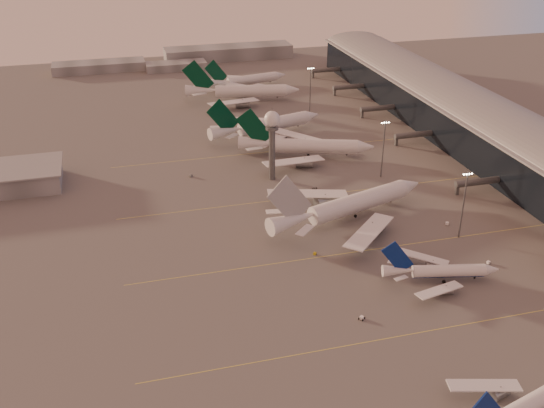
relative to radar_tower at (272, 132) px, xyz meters
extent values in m
plane|color=#4F4C4D|center=(-5.00, -120.00, -20.95)|extent=(700.00, 700.00, 0.00)
cube|color=#D7C84C|center=(25.00, -110.00, -20.94)|extent=(180.00, 0.25, 0.02)
cube|color=#D7C84C|center=(25.00, -65.00, -20.94)|extent=(180.00, 0.25, 0.02)
cube|color=#D7C84C|center=(25.00, -20.00, -20.94)|extent=(180.00, 0.25, 0.02)
cube|color=#D7C84C|center=(25.00, 30.00, -20.94)|extent=(180.00, 0.25, 0.02)
cube|color=black|center=(103.00, -10.00, -11.95)|extent=(36.00, 360.00, 18.00)
cylinder|color=gray|center=(103.00, -10.00, -2.95)|extent=(10.08, 360.00, 10.08)
cube|color=gray|center=(103.00, -10.00, -2.75)|extent=(40.00, 362.00, 0.80)
cylinder|color=#515358|center=(77.00, -34.00, -16.45)|extent=(22.00, 2.80, 2.80)
cube|color=#515358|center=(67.00, -34.00, -18.75)|extent=(1.20, 1.20, 4.40)
cylinder|color=#515358|center=(77.00, 22.00, -16.45)|extent=(22.00, 2.80, 2.80)
cube|color=#515358|center=(67.00, 22.00, -18.75)|extent=(1.20, 1.20, 4.40)
cylinder|color=#515358|center=(77.00, 64.00, -16.45)|extent=(22.00, 2.80, 2.80)
cube|color=#515358|center=(67.00, 64.00, -18.75)|extent=(1.20, 1.20, 4.40)
cylinder|color=#515358|center=(77.00, 106.00, -16.45)|extent=(22.00, 2.80, 2.80)
cube|color=#515358|center=(67.00, 106.00, -18.75)|extent=(1.20, 1.20, 4.40)
cylinder|color=#515358|center=(77.00, 146.00, -16.45)|extent=(22.00, 2.80, 2.80)
cube|color=#515358|center=(67.00, 146.00, -18.75)|extent=(1.20, 1.20, 4.40)
cylinder|color=#515358|center=(0.00, 0.00, -9.95)|extent=(2.60, 2.60, 22.00)
cylinder|color=#515358|center=(0.00, 0.00, 1.55)|extent=(5.20, 5.20, 1.20)
sphere|color=silver|center=(0.00, 0.00, 5.45)|extent=(6.40, 6.40, 6.40)
cylinder|color=#515358|center=(0.00, 0.00, 9.15)|extent=(0.16, 0.16, 2.00)
cylinder|color=#515358|center=(50.00, -65.00, -8.45)|extent=(0.56, 0.56, 25.00)
cube|color=#515358|center=(50.00, -65.00, 3.55)|extent=(3.60, 0.25, 0.25)
sphere|color=#FFEABF|center=(48.50, -65.00, 3.15)|extent=(0.56, 0.56, 0.56)
sphere|color=#FFEABF|center=(49.50, -65.00, 3.15)|extent=(0.56, 0.56, 0.56)
sphere|color=#FFEABF|center=(50.50, -65.00, 3.15)|extent=(0.56, 0.56, 0.56)
sphere|color=#FFEABF|center=(51.50, -65.00, 3.15)|extent=(0.56, 0.56, 0.56)
cylinder|color=#515358|center=(45.00, -10.00, -8.45)|extent=(0.56, 0.56, 25.00)
cube|color=#515358|center=(45.00, -10.00, 3.55)|extent=(3.60, 0.25, 0.25)
sphere|color=#FFEABF|center=(43.50, -10.00, 3.15)|extent=(0.56, 0.56, 0.56)
sphere|color=#FFEABF|center=(44.50, -10.00, 3.15)|extent=(0.56, 0.56, 0.56)
sphere|color=#FFEABF|center=(45.50, -10.00, 3.15)|extent=(0.56, 0.56, 0.56)
sphere|color=#FFEABF|center=(46.50, -10.00, 3.15)|extent=(0.56, 0.56, 0.56)
cylinder|color=#515358|center=(43.00, 80.00, -8.45)|extent=(0.56, 0.56, 25.00)
cube|color=#515358|center=(43.00, 80.00, 3.55)|extent=(3.60, 0.25, 0.25)
sphere|color=#FFEABF|center=(41.50, 80.00, 3.15)|extent=(0.56, 0.56, 0.56)
sphere|color=#FFEABF|center=(42.50, 80.00, 3.15)|extent=(0.56, 0.56, 0.56)
sphere|color=#FFEABF|center=(43.50, 80.00, 3.15)|extent=(0.56, 0.56, 0.56)
sphere|color=#FFEABF|center=(44.50, 80.00, 3.15)|extent=(0.56, 0.56, 0.56)
cube|color=slate|center=(-65.00, 200.00, -17.95)|extent=(60.00, 18.00, 6.00)
cube|color=slate|center=(25.00, 210.00, -16.45)|extent=(90.00, 20.00, 9.00)
cube|color=slate|center=(-15.00, 190.00, -18.45)|extent=(40.00, 15.00, 5.00)
cylinder|color=silver|center=(23.95, -144.21, -17.57)|extent=(24.51, 10.66, 4.14)
cylinder|color=navy|center=(23.95, -144.21, -18.50)|extent=(23.72, 9.41, 2.98)
cube|color=silver|center=(15.42, -136.05, -18.30)|extent=(18.05, 7.66, 1.30)
cylinder|color=gray|center=(18.93, -137.55, -20.19)|extent=(5.26, 3.88, 2.69)
cube|color=gray|center=(18.93, -137.55, -19.02)|extent=(0.39, 0.35, 1.66)
cylinder|color=black|center=(21.41, -142.44, -20.35)|extent=(1.30, 0.85, 1.20)
cylinder|color=silver|center=(32.38, -88.79, -17.83)|extent=(22.75, 8.70, 3.82)
cylinder|color=navy|center=(32.38, -88.79, -18.69)|extent=(22.08, 7.56, 2.75)
cone|color=silver|center=(45.45, -91.76, -17.83)|extent=(5.09, 4.69, 3.82)
cone|color=silver|center=(16.83, -85.26, -17.35)|extent=(10.03, 5.82, 3.82)
cube|color=silver|center=(24.91, -96.74, -18.50)|extent=(16.67, 7.89, 1.20)
cylinder|color=gray|center=(28.08, -95.18, -20.24)|extent=(4.79, 3.39, 2.49)
cube|color=gray|center=(28.08, -95.18, -19.17)|extent=(0.35, 0.31, 1.53)
cube|color=silver|center=(29.08, -78.39, -18.50)|extent=(14.76, 13.47, 1.20)
cylinder|color=gray|center=(31.26, -81.17, -20.24)|extent=(4.79, 3.39, 2.49)
cube|color=gray|center=(31.26, -81.17, -19.17)|extent=(0.35, 0.31, 1.53)
cube|color=navy|center=(16.37, -85.15, -12.62)|extent=(10.31, 2.67, 11.40)
cube|color=silver|center=(15.90, -89.51, -17.26)|extent=(4.61, 2.58, 0.25)
cube|color=silver|center=(17.82, -81.03, -17.26)|extent=(4.41, 3.99, 0.25)
cylinder|color=black|center=(40.70, -90.68, -20.45)|extent=(0.50, 0.50, 1.01)
cylinder|color=black|center=(31.10, -86.23, -20.40)|extent=(1.19, 0.74, 1.11)
cylinder|color=black|center=(30.12, -90.55, -20.40)|extent=(1.19, 0.74, 1.11)
cylinder|color=silver|center=(22.11, -40.94, -16.33)|extent=(42.63, 19.48, 6.66)
cylinder|color=silver|center=(22.11, -40.94, -17.83)|extent=(41.24, 17.44, 4.80)
cone|color=silver|center=(46.32, -33.10, -16.33)|extent=(9.91, 8.88, 6.66)
cone|color=silver|center=(-6.68, -50.26, -15.49)|extent=(19.07, 11.85, 6.66)
cube|color=silver|center=(17.68, -61.02, -17.49)|extent=(26.38, 26.93, 1.98)
cylinder|color=gray|center=(21.29, -55.44, -20.20)|extent=(9.19, 6.66, 4.33)
cube|color=gray|center=(21.29, -55.44, -18.66)|extent=(0.39, 0.35, 2.67)
cube|color=silver|center=(6.75, -27.27, -17.49)|extent=(31.38, 12.33, 1.98)
cylinder|color=gray|center=(12.95, -29.67, -20.20)|extent=(9.19, 6.66, 4.33)
cube|color=gray|center=(12.95, -29.67, -18.66)|extent=(0.39, 0.35, 2.67)
cube|color=#A3A6AB|center=(-7.54, -50.54, -7.62)|extent=(17.69, 6.05, 19.78)
cube|color=silver|center=(-4.48, -58.23, -15.33)|extent=(8.09, 7.96, 0.27)
cube|color=silver|center=(-9.57, -42.52, -15.33)|extent=(8.61, 4.22, 0.27)
cylinder|color=black|center=(37.53, -35.95, -20.41)|extent=(0.54, 0.54, 1.07)
cylinder|color=black|center=(18.11, -39.75, -20.36)|extent=(1.29, 0.88, 1.18)
cylinder|color=black|center=(19.57, -44.25, -20.36)|extent=(1.29, 0.88, 1.18)
cylinder|color=silver|center=(25.12, 18.11, -16.66)|extent=(37.63, 17.76, 6.07)
cylinder|color=silver|center=(25.12, 18.11, -18.02)|extent=(36.37, 15.91, 4.37)
cone|color=silver|center=(46.42, 10.95, -16.66)|extent=(8.84, 8.08, 6.07)
cone|color=silver|center=(-0.21, 26.63, -15.90)|extent=(16.90, 10.79, 6.07)
cube|color=silver|center=(11.28, 6.06, -17.72)|extent=(28.01, 10.72, 1.80)
cylinder|color=gray|center=(16.84, 8.14, -20.22)|extent=(8.17, 6.07, 3.95)
cube|color=gray|center=(16.84, 8.14, -18.78)|extent=(0.38, 0.35, 2.43)
cube|color=silver|center=(21.38, 36.08, -17.72)|extent=(23.39, 24.21, 1.80)
cylinder|color=gray|center=(24.55, 31.06, -20.22)|extent=(8.17, 6.07, 3.95)
cube|color=gray|center=(24.55, 31.06, -18.78)|extent=(0.38, 0.35, 2.43)
cube|color=#022F1D|center=(-0.95, 26.88, -8.65)|extent=(15.95, 5.67, 17.97)
cube|color=silver|center=(-2.78, 19.81, -15.74)|extent=(7.58, 3.65, 0.26)
cube|color=silver|center=(1.87, 33.62, -15.74)|extent=(7.11, 7.06, 0.26)
cylinder|color=black|center=(38.69, 13.55, -20.43)|extent=(0.52, 0.52, 1.05)
cylinder|color=black|center=(22.98, 21.26, -20.37)|extent=(1.26, 0.86, 1.15)
cylinder|color=black|center=(21.51, 16.90, -20.37)|extent=(1.26, 0.86, 1.15)
cylinder|color=silver|center=(15.11, 52.38, -16.62)|extent=(38.17, 16.24, 6.12)
cylinder|color=silver|center=(15.11, 52.38, -18.00)|extent=(36.97, 14.39, 4.41)
cone|color=silver|center=(36.89, 58.56, -16.62)|extent=(8.73, 7.89, 6.12)
cone|color=silver|center=(-10.80, 45.03, -15.86)|extent=(16.98, 10.23, 6.12)
cube|color=silver|center=(10.47, 34.47, -17.69)|extent=(24.29, 23.68, 1.81)
cylinder|color=gray|center=(13.90, 39.37, -20.21)|extent=(8.15, 5.83, 3.98)
cube|color=gray|center=(13.90, 39.37, -18.77)|extent=(0.38, 0.34, 2.45)
cube|color=silver|center=(1.76, 65.18, -17.69)|extent=(28.27, 12.04, 1.81)
cylinder|color=gray|center=(7.25, 62.82, -20.21)|extent=(8.15, 5.83, 3.98)
cube|color=gray|center=(7.25, 62.82, -18.77)|extent=(0.38, 0.34, 2.45)
cube|color=#022F1D|center=(-11.57, 44.81, -8.55)|extent=(16.30, 4.95, 18.11)
cube|color=silver|center=(-9.05, 37.89, -15.71)|extent=(7.31, 6.95, 0.26)
cube|color=silver|center=(-13.06, 52.02, -15.71)|extent=(7.71, 4.01, 0.26)
cylinder|color=black|center=(28.98, 56.31, -20.42)|extent=(0.53, 0.53, 1.06)
cylinder|color=black|center=(11.53, 53.77, -20.37)|extent=(1.26, 0.82, 1.16)
cylinder|color=black|center=(12.79, 49.31, -20.37)|extent=(1.26, 0.82, 1.16)
cylinder|color=silver|center=(16.94, 108.92, -16.37)|extent=(40.67, 14.14, 6.48)
cylinder|color=silver|center=(16.94, 108.92, -17.83)|extent=(39.53, 12.20, 4.67)
cone|color=silver|center=(40.47, 104.28, -16.37)|extent=(8.88, 7.86, 6.48)
cone|color=silver|center=(-11.03, 114.44, -15.56)|extent=(17.78, 9.62, 6.48)
cube|color=silver|center=(3.96, 94.26, -17.50)|extent=(29.88, 14.92, 1.92)
cylinder|color=gray|center=(9.56, 97.23, -20.17)|extent=(8.44, 5.64, 4.21)
cube|color=gray|center=(9.56, 97.23, -18.64)|extent=(0.38, 0.34, 2.59)
cube|color=silver|center=(10.51, 127.42, -17.50)|extent=(26.88, 23.66, 1.92)
cylinder|color=gray|center=(14.56, 122.55, -20.17)|extent=(8.44, 5.64, 4.21)
cube|color=gray|center=(14.56, 122.55, -18.64)|extent=(0.38, 0.34, 2.59)
cube|color=#022F1D|center=(-11.85, 114.61, -7.82)|extent=(17.56, 3.84, 19.17)
cube|color=silver|center=(-12.81, 106.87, -15.40)|extent=(8.26, 4.81, 0.28)
cube|color=silver|center=(-9.80, 122.13, -15.40)|extent=(7.96, 7.02, 0.28)
cylinder|color=black|center=(31.92, 105.97, -20.39)|extent=(0.56, 0.56, 1.12)
cylinder|color=black|center=(14.24, 111.96, -20.33)|extent=(1.31, 0.79, 1.23)
cylinder|color=black|center=(13.29, 107.14, -20.33)|extent=(1.31, 0.79, 1.23)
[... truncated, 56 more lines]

